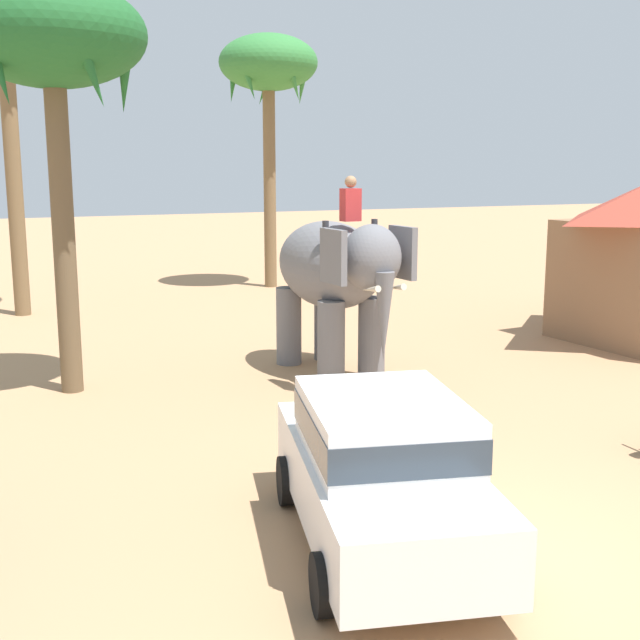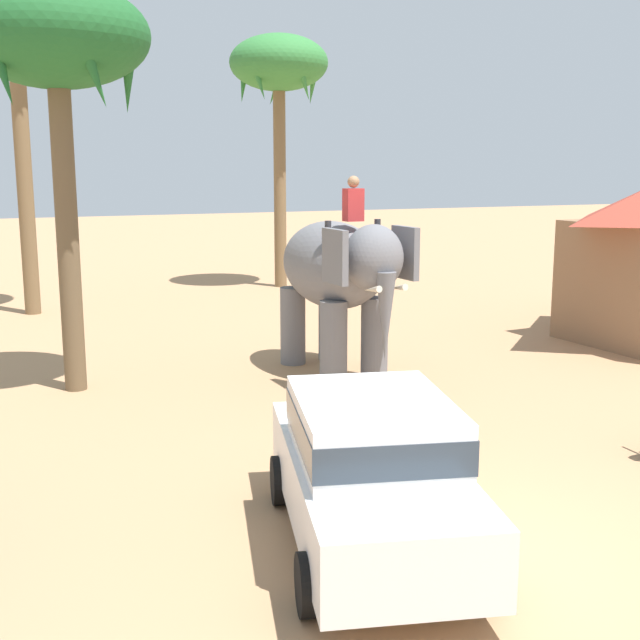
{
  "view_description": "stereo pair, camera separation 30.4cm",
  "coord_description": "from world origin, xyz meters",
  "px_view_note": "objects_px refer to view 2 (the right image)",
  "views": [
    {
      "loc": [
        -4.52,
        -6.69,
        4.1
      ],
      "look_at": [
        0.81,
        5.21,
        1.6
      ],
      "focal_mm": 45.9,
      "sensor_mm": 36.0,
      "label": 1
    },
    {
      "loc": [
        -4.24,
        -6.81,
        4.1
      ],
      "look_at": [
        0.81,
        5.21,
        1.6
      ],
      "focal_mm": 45.9,
      "sensor_mm": 36.0,
      "label": 2
    }
  ],
  "objects_px": {
    "elephant_with_mahout": "(338,274)",
    "palm_tree_behind_elephant": "(56,46)",
    "car_sedan_foreground": "(371,466)",
    "palm_tree_near_hut": "(279,70)"
  },
  "relations": [
    {
      "from": "elephant_with_mahout",
      "to": "palm_tree_behind_elephant",
      "type": "distance_m",
      "value": 6.45
    },
    {
      "from": "car_sedan_foreground",
      "to": "palm_tree_near_hut",
      "type": "relative_size",
      "value": 0.53
    },
    {
      "from": "car_sedan_foreground",
      "to": "elephant_with_mahout",
      "type": "xyz_separation_m",
      "value": [
        2.72,
        6.96,
        1.06
      ]
    },
    {
      "from": "car_sedan_foreground",
      "to": "elephant_with_mahout",
      "type": "relative_size",
      "value": 1.12
    },
    {
      "from": "elephant_with_mahout",
      "to": "palm_tree_behind_elephant",
      "type": "xyz_separation_m",
      "value": [
        -4.92,
        0.84,
        4.09
      ]
    },
    {
      "from": "palm_tree_near_hut",
      "to": "palm_tree_behind_elephant",
      "type": "bearing_deg",
      "value": -126.62
    },
    {
      "from": "elephant_with_mahout",
      "to": "palm_tree_near_hut",
      "type": "distance_m",
      "value": 12.92
    },
    {
      "from": "car_sedan_foreground",
      "to": "elephant_with_mahout",
      "type": "distance_m",
      "value": 7.55
    },
    {
      "from": "car_sedan_foreground",
      "to": "elephant_with_mahout",
      "type": "height_order",
      "value": "elephant_with_mahout"
    },
    {
      "from": "elephant_with_mahout",
      "to": "palm_tree_near_hut",
      "type": "relative_size",
      "value": 0.48
    }
  ]
}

